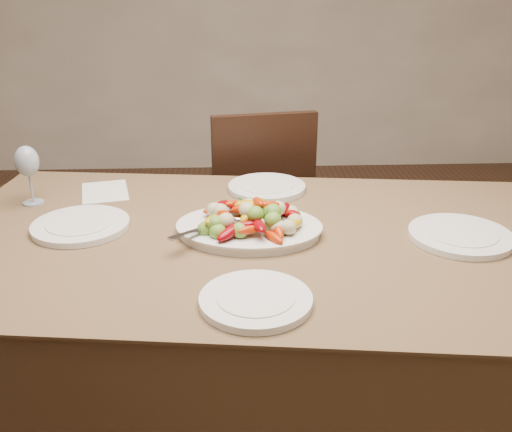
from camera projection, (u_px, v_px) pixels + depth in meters
The scene contains 12 objects.
dining_table at pixel (256, 346), 1.77m from camera, with size 1.84×1.04×0.76m, color brown.
chair_far at pixel (254, 209), 2.55m from camera, with size 0.42×0.42×0.95m, color black, non-canonical shape.
serving_platter at pixel (249, 230), 1.63m from camera, with size 0.41×0.30×0.02m, color white.
roasted_vegetables at pixel (249, 212), 1.61m from camera, with size 0.33×0.23×0.09m, color #790209, non-canonical shape.
serving_spoon at pixel (225, 223), 1.59m from camera, with size 0.28×0.06×0.03m, color #9EA0A8, non-canonical shape.
plate_left at pixel (81, 226), 1.67m from camera, with size 0.28×0.28×0.02m, color white.
plate_right at pixel (460, 236), 1.60m from camera, with size 0.29×0.29×0.02m, color white.
plate_far at pixel (267, 188), 1.97m from camera, with size 0.27×0.27×0.02m, color white.
plate_near at pixel (256, 300), 1.28m from camera, with size 0.26×0.26×0.02m, color white.
wine_glass at pixel (29, 174), 1.81m from camera, with size 0.08×0.08×0.20m, color #8C99A5, non-canonical shape.
menu_card at pixel (105, 192), 1.95m from camera, with size 0.15×0.21×0.00m, color silver.
table_knife at pixel (512, 242), 1.57m from camera, with size 0.02×0.20×0.01m, color #9EA0A8, non-canonical shape.
Camera 1 is at (0.16, -1.43, 1.44)m, focal length 40.00 mm.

